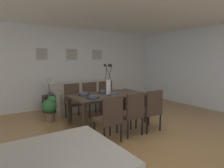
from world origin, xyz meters
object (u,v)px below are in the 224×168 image
Objects in this scene: framed_picture_left at (42,54)px; bowl_far_right at (104,91)px; bowl_far_left at (113,94)px; dining_chair_far_left at (132,112)px; dining_table at (108,97)px; sofa at (83,99)px; bowl_near_right at (84,93)px; bowl_near_left at (93,96)px; framed_picture_center at (72,54)px; dining_chair_mid_right at (107,95)px; framed_picture_right at (97,55)px; side_table at (50,104)px; table_lamp at (49,83)px; potted_plant at (50,107)px; dining_chair_near_left at (110,116)px; dining_chair_near_right at (74,99)px; dining_chair_far_right at (91,97)px; centerpiece_vase at (108,83)px; dining_chair_mid_left at (151,108)px.

bowl_far_right is at bearing -64.65° from framed_picture_left.
framed_picture_left is (-0.97, 2.48, 0.96)m from bowl_far_left.
dining_table is at bearing 90.87° from dining_chair_far_left.
dining_table is 1.83m from sofa.
bowl_near_right is 2.30m from framed_picture_left.
dining_table is 0.59m from bowl_near_left.
bowl_far_right is 0.43× the size of framed_picture_center.
dining_chair_mid_right is 1.56m from bowl_near_left.
framed_picture_center is at bearing -180.00° from framed_picture_right.
side_table is 0.63m from table_lamp.
potted_plant is at bearing -148.50° from sofa.
side_table is at bearing 146.80° from dining_chair_mid_right.
dining_table is 0.95× the size of sofa.
framed_picture_center reaches higher than side_table.
framed_picture_right is at bearing 13.19° from side_table.
dining_chair_mid_right reaches higher than bowl_far_right.
framed_picture_center reaches higher than framed_picture_left.
bowl_far_left is 0.25× the size of potted_plant.
dining_chair_near_left is 2.79m from table_lamp.
bowl_far_right is 2.45m from framed_picture_right.
bowl_near_left is at bearing -91.12° from dining_chair_near_right.
dining_chair_far_right is 1.16m from potted_plant.
table_lamp is at bearing 116.57° from centerpiece_vase.
table_lamp is (-0.92, 0.91, 0.38)m from dining_chair_far_right.
bowl_far_left is at bearing 0.00° from bowl_near_left.
dining_chair_near_left and dining_chair_far_left have the same top height.
table_lamp is at bearing 119.60° from bowl_far_right.
framed_picture_left reaches higher than bowl_near_left.
dining_table is 0.25m from bowl_far_right.
framed_picture_center is at bearing 77.73° from bowl_near_left.
dining_chair_near_left is (-0.56, -0.92, -0.15)m from dining_table.
table_lamp is (-0.91, 1.82, -0.13)m from centerpiece_vase.
dining_chair_mid_right is 1.00m from sofa.
framed_picture_center is 0.60× the size of potted_plant.
potted_plant is (-1.14, 0.98, -0.65)m from centerpiece_vase.
dining_chair_near_right is 1.05m from dining_chair_mid_right.
bowl_near_right is at bearing -104.82° from framed_picture_center.
dining_chair_far_left is 1.02m from centerpiece_vase.
bowl_near_right is 0.54m from bowl_far_right.
table_lamp is at bearing 103.00° from bowl_near_right.
framed_picture_center is (0.00, 2.48, 0.96)m from bowl_far_left.
dining_chair_mid_left is at bearing -60.44° from dining_chair_near_right.
dining_chair_far_left is at bearing -73.63° from dining_chair_near_right.
dining_chair_far_right is 1.77× the size of side_table.
dining_chair_near_right is (-0.52, 0.92, -0.15)m from dining_table.
dining_chair_near_left is 5.41× the size of bowl_far_right.
dining_chair_mid_right is 2.53× the size of framed_picture_left.
dining_chair_near_right is 5.41× the size of bowl_near_right.
centerpiece_vase is 4.32× the size of bowl_far_right.
framed_picture_center reaches higher than dining_chair_mid_left.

